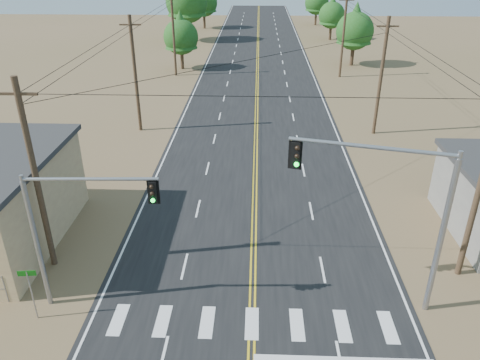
{
  "coord_description": "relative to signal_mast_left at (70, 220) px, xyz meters",
  "views": [
    {
      "loc": [
        0.07,
        -7.69,
        15.06
      ],
      "look_at": [
        -0.81,
        15.25,
        3.5
      ],
      "focal_mm": 35.0,
      "sensor_mm": 36.0,
      "label": 1
    }
  ],
  "objects": [
    {
      "name": "utility_pole_left_far",
      "position": [
        -2.65,
        42.94,
        0.58
      ],
      "size": [
        1.8,
        0.3,
        10.0
      ],
      "color": "#4C3826",
      "rests_on": "ground"
    },
    {
      "name": "tree_right_far",
      "position": [
        19.82,
        86.28,
        0.43
      ],
      "size": [
        4.87,
        4.87,
        8.12
      ],
      "color": "#3F2D1E",
      "rests_on": "ground"
    },
    {
      "name": "signal_mast_right",
      "position": [
        13.92,
        0.7,
        0.84
      ],
      "size": [
        6.71,
        1.87,
        7.92
      ],
      "rotation": [
        0.0,
        0.0,
        -0.24
      ],
      "color": "gray",
      "rests_on": "ground"
    },
    {
      "name": "utility_pole_right_far",
      "position": [
        18.35,
        42.94,
        0.58
      ],
      "size": [
        1.8,
        0.3,
        10.0
      ],
      "color": "#4C3826",
      "rests_on": "ground"
    },
    {
      "name": "utility_pole_right_mid",
      "position": [
        18.35,
        22.94,
        0.58
      ],
      "size": [
        1.8,
        0.3,
        10.0
      ],
      "color": "#4C3826",
      "rests_on": "ground"
    },
    {
      "name": "utility_pole_left_mid",
      "position": [
        -2.65,
        22.94,
        0.58
      ],
      "size": [
        1.8,
        0.3,
        10.0
      ],
      "color": "#4C3826",
      "rests_on": "ground"
    },
    {
      "name": "road",
      "position": [
        7.85,
        20.94,
        -4.53
      ],
      "size": [
        15.0,
        200.0,
        0.02
      ],
      "primitive_type": "cube",
      "color": "black",
      "rests_on": "ground"
    },
    {
      "name": "tree_right_near",
      "position": [
        20.97,
        49.49,
        0.62
      ],
      "size": [
        5.06,
        5.06,
        8.44
      ],
      "color": "#3F2D1E",
      "rests_on": "ground"
    },
    {
      "name": "signal_mast_left",
      "position": [
        0.0,
        0.0,
        0.0
      ],
      "size": [
        5.7,
        0.48,
        6.69
      ],
      "rotation": [
        0.0,
        0.0,
        0.04
      ],
      "color": "gray",
      "rests_on": "ground"
    },
    {
      "name": "tree_right_mid",
      "position": [
        20.61,
        69.31,
        0.06
      ],
      "size": [
        4.52,
        4.52,
        7.53
      ],
      "color": "#3F2D1E",
      "rests_on": "ground"
    },
    {
      "name": "tree_left_far",
      "position": [
        -3.01,
        81.09,
        0.9
      ],
      "size": [
        5.34,
        5.34,
        8.9
      ],
      "color": "#3F2D1E",
      "rests_on": "ground"
    },
    {
      "name": "utility_pole_left_near",
      "position": [
        -2.65,
        2.94,
        0.58
      ],
      "size": [
        1.8,
        0.3,
        10.0
      ],
      "color": "#4C3826",
      "rests_on": "ground"
    },
    {
      "name": "utility_pole_right_near",
      "position": [
        18.35,
        2.94,
        0.58
      ],
      "size": [
        1.8,
        0.3,
        10.0
      ],
      "color": "#4C3826",
      "rests_on": "ground"
    },
    {
      "name": "street_sign",
      "position": [
        -1.82,
        -1.06,
        -2.78
      ],
      "size": [
        0.78,
        0.12,
        2.63
      ],
      "rotation": [
        0.0,
        0.0,
        0.11
      ],
      "color": "gray",
      "rests_on": "ground"
    },
    {
      "name": "tree_left_near",
      "position": [
        -2.33,
        46.5,
        0.13
      ],
      "size": [
        4.58,
        4.58,
        7.64
      ],
      "color": "#3F2D1E",
      "rests_on": "ground"
    }
  ]
}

